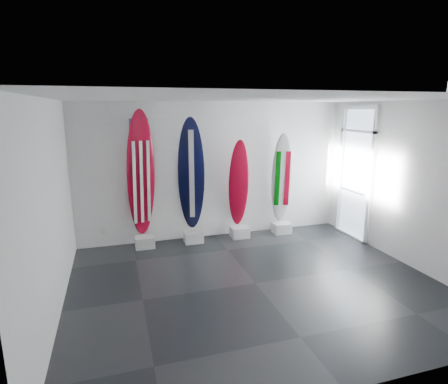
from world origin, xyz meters
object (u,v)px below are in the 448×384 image
object	(u,v)px
surfboard_navy	(191,175)
surfboard_italy	(282,179)
surfboard_usa	(141,174)
surfboard_swiss	(239,184)

from	to	relation	value
surfboard_navy	surfboard_italy	size ratio (longest dim) A/B	1.19
surfboard_usa	surfboard_navy	xyz separation A→B (m)	(1.04, 0.00, -0.08)
surfboard_swiss	surfboard_italy	bearing A→B (deg)	7.27
surfboard_swiss	surfboard_italy	distance (m)	1.04
surfboard_italy	surfboard_navy	bearing A→B (deg)	-167.28
surfboard_usa	surfboard_swiss	xyz separation A→B (m)	(2.11, 0.00, -0.32)
surfboard_navy	surfboard_swiss	world-z (taller)	surfboard_navy
surfboard_usa	surfboard_navy	size ratio (longest dim) A/B	1.05
surfboard_navy	surfboard_italy	xyz separation A→B (m)	(2.11, 0.00, -0.19)
surfboard_usa	surfboard_navy	distance (m)	1.04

